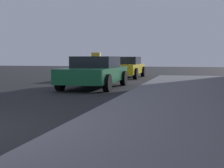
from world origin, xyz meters
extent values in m
cube|color=slate|center=(4.00, 0.00, 0.07)|extent=(4.00, 32.00, 0.15)
cube|color=#196638|center=(0.12, 8.54, 0.54)|extent=(1.81, 4.42, 0.55)
cube|color=black|center=(0.12, 8.76, 1.04)|extent=(1.59, 1.99, 0.45)
cube|color=yellow|center=(0.12, 8.76, 1.35)|extent=(0.36, 0.14, 0.16)
cylinder|color=black|center=(1.02, 7.13, 0.32)|extent=(0.22, 0.64, 0.64)
cylinder|color=black|center=(-0.79, 7.13, 0.32)|extent=(0.22, 0.64, 0.64)
cylinder|color=black|center=(1.02, 9.95, 0.32)|extent=(0.22, 0.64, 0.64)
cylinder|color=black|center=(-0.79, 9.95, 0.32)|extent=(0.22, 0.64, 0.64)
cube|color=yellow|center=(-0.06, 15.49, 0.54)|extent=(1.79, 4.39, 0.55)
cube|color=black|center=(-0.06, 15.71, 1.04)|extent=(1.58, 1.97, 0.45)
cylinder|color=black|center=(0.83, 14.09, 0.32)|extent=(0.22, 0.64, 0.64)
cylinder|color=black|center=(-0.96, 14.09, 0.32)|extent=(0.22, 0.64, 0.64)
cylinder|color=black|center=(0.83, 16.90, 0.32)|extent=(0.22, 0.64, 0.64)
cylinder|color=black|center=(-0.96, 16.90, 0.32)|extent=(0.22, 0.64, 0.64)
camera|label=1|loc=(4.07, -4.42, 1.23)|focal=53.77mm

